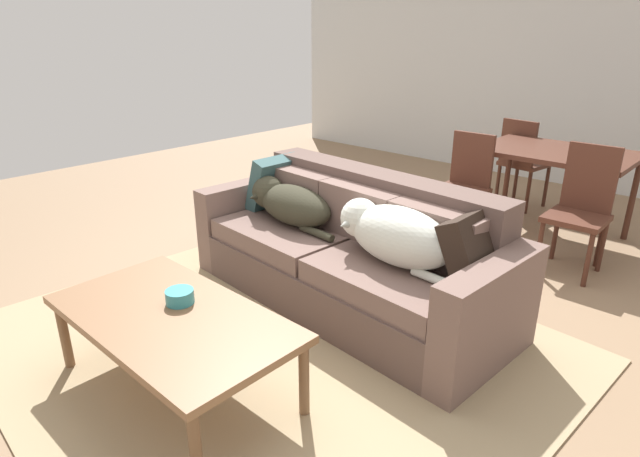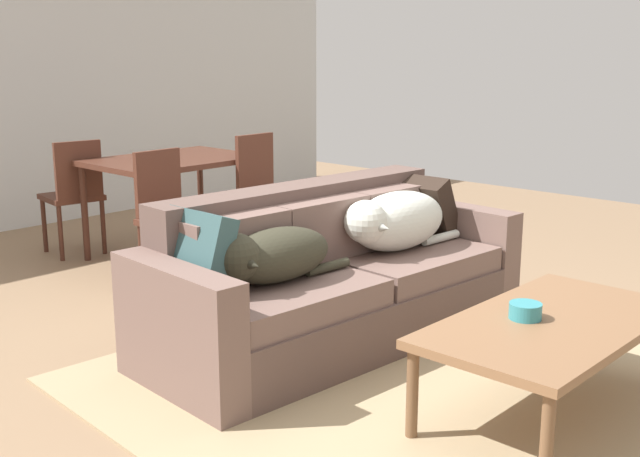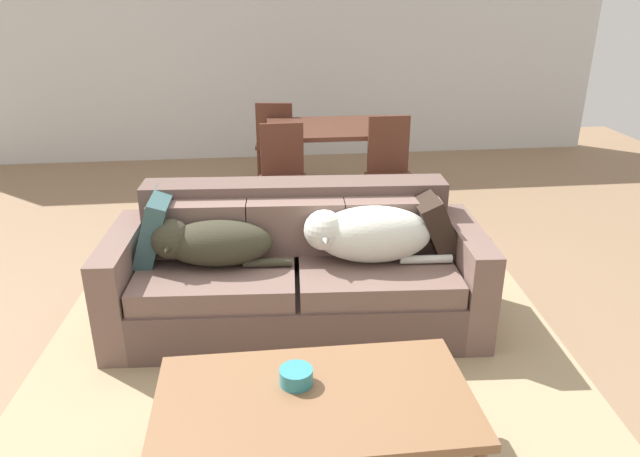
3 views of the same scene
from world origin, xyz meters
The scene contains 14 objects.
ground_plane centered at (0.00, 0.00, 0.00)m, with size 10.00×10.00×0.00m, color #8D6F51.
back_partition centered at (0.00, 4.00, 1.35)m, with size 8.00×0.12×2.70m, color silver.
area_rug centered at (0.01, -0.64, 0.01)m, with size 3.04×2.67×0.01m, color tan.
couch centered at (0.01, 0.09, 0.33)m, with size 2.28×1.00×0.84m.
dog_on_left_cushion centered at (-0.50, 0.03, 0.59)m, with size 0.81×0.36×0.29m.
dog_on_right_cushion centered at (0.42, -0.03, 0.62)m, with size 0.87×0.39×0.34m.
throw_pillow_by_left_arm centered at (-0.83, 0.19, 0.63)m, with size 0.11×0.41×0.41m, color #345456.
throw_pillow_by_right_arm centered at (0.86, 0.08, 0.62)m, with size 0.14×0.38×0.38m, color black.
coffee_table centered at (-0.02, -1.23, 0.40)m, with size 1.29×0.70×0.44m.
bowl_on_coffee_table centered at (-0.08, -1.14, 0.47)m, with size 0.14×0.14×0.07m, color teal.
dining_table centered at (0.53, 2.17, 0.69)m, with size 1.20×0.86×0.76m.
dining_chair_near_left centered at (0.02, 1.56, 0.51)m, with size 0.41×0.41×0.92m.
dining_chair_near_right centered at (0.94, 1.61, 0.51)m, with size 0.41×0.41×0.94m.
dining_chair_far_left centered at (0.02, 2.75, 0.50)m, with size 0.45×0.45×0.90m.
Camera 3 is at (-0.22, -3.17, 1.99)m, focal length 33.25 mm.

